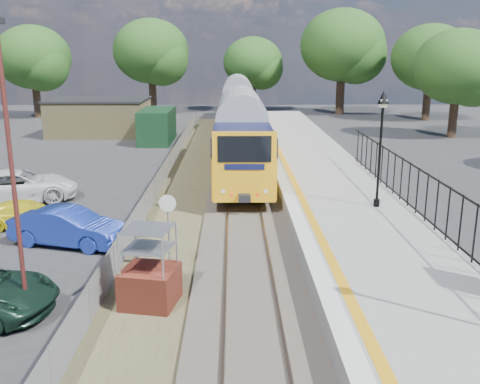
{
  "coord_description": "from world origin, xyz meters",
  "views": [
    {
      "loc": [
        -0.48,
        -14.62,
        6.87
      ],
      "look_at": [
        -0.23,
        4.14,
        2.0
      ],
      "focal_mm": 40.0,
      "sensor_mm": 36.0,
      "label": 1
    }
  ],
  "objects_px": {
    "car_blue": "(68,227)",
    "car_white": "(17,186)",
    "victorian_lamp_north": "(382,122)",
    "car_yellow": "(27,214)",
    "speed_sign": "(168,222)",
    "train": "(239,113)",
    "carpark_lamp": "(11,159)",
    "brick_plinth": "(149,268)"
  },
  "relations": [
    {
      "from": "car_blue",
      "to": "car_white",
      "type": "height_order",
      "value": "car_white"
    },
    {
      "from": "victorian_lamp_north",
      "to": "car_blue",
      "type": "xyz_separation_m",
      "value": [
        -11.85,
        -1.88,
        -3.6
      ]
    },
    {
      "from": "car_yellow",
      "to": "car_white",
      "type": "xyz_separation_m",
      "value": [
        -1.85,
        3.78,
        0.24
      ]
    },
    {
      "from": "victorian_lamp_north",
      "to": "speed_sign",
      "type": "bearing_deg",
      "value": -148.59
    },
    {
      "from": "train",
      "to": "carpark_lamp",
      "type": "distance_m",
      "value": 29.93
    },
    {
      "from": "car_yellow",
      "to": "speed_sign",
      "type": "bearing_deg",
      "value": -139.7
    },
    {
      "from": "victorian_lamp_north",
      "to": "carpark_lamp",
      "type": "distance_m",
      "value": 13.58
    },
    {
      "from": "speed_sign",
      "to": "brick_plinth",
      "type": "bearing_deg",
      "value": -93.57
    },
    {
      "from": "carpark_lamp",
      "to": "car_white",
      "type": "xyz_separation_m",
      "value": [
        -4.76,
        11.71,
        -3.58
      ]
    },
    {
      "from": "brick_plinth",
      "to": "speed_sign",
      "type": "distance_m",
      "value": 2.2
    },
    {
      "from": "victorian_lamp_north",
      "to": "speed_sign",
      "type": "xyz_separation_m",
      "value": [
        -7.8,
        -4.76,
        -2.49
      ]
    },
    {
      "from": "car_yellow",
      "to": "car_white",
      "type": "bearing_deg",
      "value": 15.26
    },
    {
      "from": "train",
      "to": "speed_sign",
      "type": "relative_size",
      "value": 15.26
    },
    {
      "from": "brick_plinth",
      "to": "speed_sign",
      "type": "xyz_separation_m",
      "value": [
        0.3,
        2.06,
        0.69
      ]
    },
    {
      "from": "car_blue",
      "to": "car_yellow",
      "type": "distance_m",
      "value": 3.26
    },
    {
      "from": "speed_sign",
      "to": "car_white",
      "type": "height_order",
      "value": "speed_sign"
    },
    {
      "from": "brick_plinth",
      "to": "car_yellow",
      "type": "xyz_separation_m",
      "value": [
        -6.08,
        7.21,
        -0.58
      ]
    },
    {
      "from": "car_yellow",
      "to": "car_white",
      "type": "distance_m",
      "value": 4.22
    },
    {
      "from": "speed_sign",
      "to": "car_blue",
      "type": "relative_size",
      "value": 0.63
    },
    {
      "from": "victorian_lamp_north",
      "to": "train",
      "type": "relative_size",
      "value": 0.11
    },
    {
      "from": "car_blue",
      "to": "car_yellow",
      "type": "xyz_separation_m",
      "value": [
        -2.34,
        2.26,
        -0.17
      ]
    },
    {
      "from": "brick_plinth",
      "to": "car_white",
      "type": "distance_m",
      "value": 13.56
    },
    {
      "from": "train",
      "to": "speed_sign",
      "type": "distance_m",
      "value": 26.59
    },
    {
      "from": "brick_plinth",
      "to": "speed_sign",
      "type": "height_order",
      "value": "speed_sign"
    },
    {
      "from": "victorian_lamp_north",
      "to": "brick_plinth",
      "type": "height_order",
      "value": "victorian_lamp_north"
    },
    {
      "from": "brick_plinth",
      "to": "carpark_lamp",
      "type": "height_order",
      "value": "carpark_lamp"
    },
    {
      "from": "victorian_lamp_north",
      "to": "speed_sign",
      "type": "relative_size",
      "value": 1.72
    },
    {
      "from": "car_yellow",
      "to": "brick_plinth",
      "type": "bearing_deg",
      "value": -150.68
    },
    {
      "from": "train",
      "to": "speed_sign",
      "type": "xyz_separation_m",
      "value": [
        -2.5,
        -26.47,
        -0.54
      ]
    },
    {
      "from": "carpark_lamp",
      "to": "car_blue",
      "type": "height_order",
      "value": "carpark_lamp"
    },
    {
      "from": "car_blue",
      "to": "car_white",
      "type": "xyz_separation_m",
      "value": [
        -4.19,
        6.04,
        0.07
      ]
    },
    {
      "from": "carpark_lamp",
      "to": "car_yellow",
      "type": "xyz_separation_m",
      "value": [
        -2.9,
        7.93,
        -3.81
      ]
    },
    {
      "from": "car_white",
      "to": "victorian_lamp_north",
      "type": "bearing_deg",
      "value": -123.23
    },
    {
      "from": "carpark_lamp",
      "to": "car_blue",
      "type": "xyz_separation_m",
      "value": [
        -0.57,
        5.67,
        -3.64
      ]
    },
    {
      "from": "carpark_lamp",
      "to": "car_blue",
      "type": "bearing_deg",
      "value": 95.7
    },
    {
      "from": "brick_plinth",
      "to": "car_blue",
      "type": "xyz_separation_m",
      "value": [
        -3.75,
        4.95,
        -0.41
      ]
    },
    {
      "from": "victorian_lamp_north",
      "to": "car_yellow",
      "type": "relative_size",
      "value": 1.26
    },
    {
      "from": "train",
      "to": "carpark_lamp",
      "type": "relative_size",
      "value": 5.31
    },
    {
      "from": "car_blue",
      "to": "train",
      "type": "bearing_deg",
      "value": 0.69
    },
    {
      "from": "speed_sign",
      "to": "car_yellow",
      "type": "xyz_separation_m",
      "value": [
        -6.39,
        5.14,
        -1.28
      ]
    },
    {
      "from": "victorian_lamp_north",
      "to": "car_blue",
      "type": "height_order",
      "value": "victorian_lamp_north"
    },
    {
      "from": "train",
      "to": "car_blue",
      "type": "distance_m",
      "value": 24.54
    }
  ]
}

